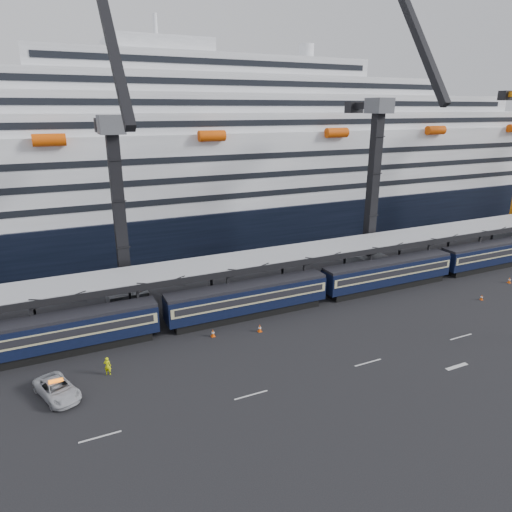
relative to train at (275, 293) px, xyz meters
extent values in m
plane|color=black|center=(4.65, -10.00, -2.20)|extent=(260.00, 260.00, 0.00)
cube|color=beige|center=(-21.35, -14.00, -2.19)|extent=(3.00, 0.15, 0.02)
cube|color=beige|center=(-9.35, -14.00, -2.19)|extent=(3.00, 0.15, 0.02)
cube|color=beige|center=(2.65, -14.00, -2.19)|extent=(3.00, 0.15, 0.02)
cube|color=beige|center=(14.65, -14.00, -2.19)|extent=(3.00, 0.15, 0.02)
cube|color=beige|center=(9.65, -18.00, -2.19)|extent=(2.50, 0.40, 0.02)
cube|color=black|center=(-23.35, 0.00, -1.75)|extent=(17.48, 2.40, 0.90)
cube|color=black|center=(-23.35, 0.00, 0.05)|extent=(19.00, 2.80, 2.70)
cube|color=#BBB584|center=(-23.35, 0.00, 0.35)|extent=(18.62, 2.92, 1.05)
cube|color=black|center=(-23.35, 0.00, 0.40)|extent=(17.86, 2.98, 0.70)
cube|color=black|center=(-23.35, 0.00, 1.55)|extent=(19.00, 2.50, 0.35)
cube|color=black|center=(-3.35, 0.00, -1.75)|extent=(17.48, 2.40, 0.90)
cube|color=black|center=(-3.35, 0.00, 0.05)|extent=(19.00, 2.80, 2.70)
cube|color=#BBB584|center=(-3.35, 0.00, 0.35)|extent=(18.62, 2.92, 1.05)
cube|color=black|center=(-3.35, 0.00, 0.40)|extent=(17.86, 2.98, 0.70)
cube|color=black|center=(-3.35, 0.00, 1.55)|extent=(19.00, 2.50, 0.35)
cube|color=black|center=(16.65, 0.00, -1.75)|extent=(17.48, 2.40, 0.90)
cube|color=black|center=(16.65, 0.00, 0.05)|extent=(19.00, 2.80, 2.70)
cube|color=#BBB584|center=(16.65, 0.00, 0.35)|extent=(18.62, 2.92, 1.05)
cube|color=black|center=(16.65, 0.00, 0.40)|extent=(17.86, 2.98, 0.70)
cube|color=black|center=(16.65, 0.00, 1.55)|extent=(19.00, 2.50, 0.35)
cube|color=black|center=(36.65, 0.00, -1.75)|extent=(17.48, 2.40, 0.90)
cube|color=black|center=(36.65, 0.00, 0.05)|extent=(19.00, 2.80, 2.70)
cube|color=#BBB584|center=(36.65, 0.00, 0.35)|extent=(18.62, 2.92, 1.05)
cube|color=black|center=(36.65, 0.00, 0.40)|extent=(17.86, 2.98, 0.70)
cube|color=black|center=(36.65, 0.00, 1.55)|extent=(19.00, 2.50, 0.35)
cube|color=#9B9EA3|center=(4.65, 4.00, 3.20)|extent=(130.00, 6.00, 0.25)
cube|color=black|center=(4.65, 1.00, 2.90)|extent=(130.00, 0.25, 0.70)
cube|color=black|center=(4.65, 7.00, 2.90)|extent=(130.00, 0.25, 0.70)
cube|color=black|center=(-25.35, 1.20, 0.50)|extent=(0.25, 0.25, 5.40)
cube|color=black|center=(-25.35, 6.80, 0.50)|extent=(0.25, 0.25, 5.40)
cube|color=black|center=(-15.35, 1.20, 0.50)|extent=(0.25, 0.25, 5.40)
cube|color=black|center=(-15.35, 6.80, 0.50)|extent=(0.25, 0.25, 5.40)
cube|color=black|center=(-5.35, 1.20, 0.50)|extent=(0.25, 0.25, 5.40)
cube|color=black|center=(-5.35, 6.80, 0.50)|extent=(0.25, 0.25, 5.40)
cube|color=black|center=(4.65, 1.20, 0.50)|extent=(0.25, 0.25, 5.40)
cube|color=black|center=(4.65, 6.80, 0.50)|extent=(0.25, 0.25, 5.40)
cube|color=black|center=(14.65, 1.20, 0.50)|extent=(0.25, 0.25, 5.40)
cube|color=black|center=(14.65, 6.80, 0.50)|extent=(0.25, 0.25, 5.40)
cube|color=black|center=(24.65, 1.20, 0.50)|extent=(0.25, 0.25, 5.40)
cube|color=black|center=(24.65, 6.80, 0.50)|extent=(0.25, 0.25, 5.40)
cube|color=black|center=(34.65, 1.20, 0.50)|extent=(0.25, 0.25, 5.40)
cube|color=black|center=(34.65, 6.80, 0.50)|extent=(0.25, 0.25, 5.40)
cube|color=black|center=(44.65, 6.80, 0.50)|extent=(0.25, 0.25, 5.40)
cube|color=black|center=(4.65, 36.00, 1.30)|extent=(200.00, 28.00, 7.00)
cube|color=silver|center=(4.65, 36.00, 10.80)|extent=(190.00, 26.88, 12.00)
cube|color=silver|center=(4.65, 36.00, 18.30)|extent=(160.00, 24.64, 3.00)
cube|color=black|center=(4.65, 23.63, 18.30)|extent=(153.60, 0.12, 0.90)
cube|color=silver|center=(4.65, 36.00, 21.30)|extent=(124.00, 21.84, 3.00)
cube|color=black|center=(4.65, 25.03, 21.30)|extent=(119.04, 0.12, 0.90)
cube|color=silver|center=(4.65, 36.00, 24.30)|extent=(90.00, 19.04, 3.00)
cube|color=black|center=(4.65, 26.43, 24.30)|extent=(86.40, 0.12, 0.90)
cube|color=silver|center=(4.65, 36.00, 27.30)|extent=(56.00, 16.24, 3.00)
cube|color=black|center=(4.65, 27.83, 27.30)|extent=(53.76, 0.12, 0.90)
cube|color=silver|center=(-3.35, 36.00, 29.80)|extent=(16.00, 12.00, 2.50)
cylinder|color=silver|center=(24.65, 36.00, 30.30)|extent=(2.80, 2.80, 3.00)
cylinder|color=#E04C07|center=(-21.35, 21.96, 16.60)|extent=(4.00, 1.60, 1.60)
cylinder|color=#E04C07|center=(0.65, 21.96, 16.60)|extent=(4.00, 1.60, 1.60)
cylinder|color=#E04C07|center=(22.65, 21.96, 16.60)|extent=(4.00, 1.60, 1.60)
cylinder|color=#E04C07|center=(44.65, 21.96, 16.60)|extent=(4.00, 1.60, 1.60)
cube|color=#46484D|center=(-15.35, 9.00, -1.20)|extent=(4.50, 4.50, 2.00)
cube|color=black|center=(-15.35, 9.00, 8.80)|extent=(1.30, 1.30, 18.00)
cube|color=#46484D|center=(-15.35, 9.00, 18.80)|extent=(2.60, 3.20, 2.00)
cube|color=black|center=(-15.35, 3.21, 25.69)|extent=(0.90, 12.26, 14.37)
cube|color=black|center=(-15.35, 11.52, 18.80)|extent=(0.90, 5.04, 0.90)
cube|color=black|center=(-15.35, 14.04, 18.60)|extent=(2.20, 1.60, 1.60)
cube|color=#46484D|center=(19.65, 8.00, -1.20)|extent=(4.50, 4.50, 2.00)
cube|color=black|center=(19.65, 8.00, 9.80)|extent=(1.30, 1.30, 20.00)
cube|color=#46484D|center=(19.65, 8.00, 20.80)|extent=(2.60, 3.20, 2.00)
cube|color=black|center=(19.65, 2.26, 28.99)|extent=(0.90, 12.21, 16.90)
cube|color=black|center=(19.65, 10.80, 20.80)|extent=(0.90, 5.60, 0.90)
cube|color=black|center=(19.65, 13.60, 20.60)|extent=(2.20, 1.60, 1.60)
cube|color=#46484D|center=(52.65, 9.00, -1.20)|extent=(4.50, 4.50, 2.00)
cube|color=black|center=(52.65, 14.60, 22.60)|extent=(2.20, 1.60, 1.60)
imported|color=#AEB0B6|center=(-23.87, -7.49, -1.49)|extent=(4.00, 5.65, 1.43)
imported|color=#D5E20B|center=(-19.64, -5.79, -1.34)|extent=(0.74, 0.64, 1.72)
cube|color=#E04C07|center=(-3.85, -4.09, -2.18)|extent=(0.42, 0.42, 0.04)
cone|color=#E04C07|center=(-3.85, -4.09, -1.76)|extent=(0.35, 0.35, 0.80)
cylinder|color=white|center=(-3.85, -4.09, -1.76)|extent=(0.30, 0.30, 0.13)
cube|color=#E04C07|center=(-8.74, -3.02, -2.18)|extent=(0.42, 0.42, 0.04)
cone|color=#E04C07|center=(-8.74, -3.02, -1.76)|extent=(0.35, 0.35, 0.80)
cylinder|color=white|center=(-8.74, -3.02, -1.76)|extent=(0.30, 0.30, 0.13)
cube|color=#E04C07|center=(24.75, -8.05, -2.18)|extent=(0.35, 0.35, 0.04)
cone|color=#E04C07|center=(24.75, -8.05, -1.83)|extent=(0.30, 0.30, 0.67)
cylinder|color=white|center=(24.75, -8.05, -1.83)|extent=(0.25, 0.25, 0.11)
cube|color=#E04C07|center=(33.08, -5.55, -2.18)|extent=(0.42, 0.42, 0.04)
cone|color=#E04C07|center=(33.08, -5.55, -1.76)|extent=(0.36, 0.36, 0.80)
cylinder|color=white|center=(33.08, -5.55, -1.76)|extent=(0.30, 0.30, 0.13)
camera|label=1|loc=(-22.64, -43.53, 20.42)|focal=32.00mm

